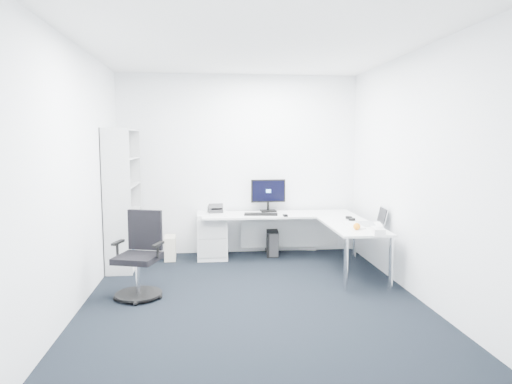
{
  "coord_description": "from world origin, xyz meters",
  "views": [
    {
      "loc": [
        -0.47,
        -4.82,
        1.72
      ],
      "look_at": [
        0.15,
        1.05,
        1.05
      ],
      "focal_mm": 32.0,
      "sensor_mm": 36.0,
      "label": 1
    }
  ],
  "objects": [
    {
      "name": "white_keyboard",
      "position": [
        1.35,
        0.68,
        0.66
      ],
      "size": [
        0.18,
        0.48,
        0.02
      ],
      "primitive_type": "cube",
      "rotation": [
        0.0,
        0.0,
        0.1
      ],
      "color": "white",
      "rests_on": "l_desk"
    },
    {
      "name": "black_keyboard",
      "position": [
        0.28,
        1.62,
        0.66
      ],
      "size": [
        0.5,
        0.23,
        0.02
      ],
      "primitive_type": "cube",
      "rotation": [
        0.0,
        0.0,
        -0.14
      ],
      "color": "black",
      "rests_on": "l_desk"
    },
    {
      "name": "l_desk",
      "position": [
        0.55,
        1.4,
        0.32
      ],
      "size": [
        2.22,
        1.25,
        0.65
      ],
      "primitive_type": null,
      "color": "silver",
      "rests_on": "ground"
    },
    {
      "name": "headphones",
      "position": [
        1.45,
        1.12,
        0.68
      ],
      "size": [
        0.14,
        0.21,
        0.06
      ],
      "primitive_type": null,
      "rotation": [
        0.0,
        0.0,
        -0.0
      ],
      "color": "black",
      "rests_on": "l_desk"
    },
    {
      "name": "beige_pc_tower",
      "position": [
        -1.03,
        1.76,
        0.17
      ],
      "size": [
        0.17,
        0.36,
        0.34
      ],
      "primitive_type": "cube",
      "rotation": [
        0.0,
        0.0,
        0.04
      ],
      "color": "beige",
      "rests_on": "ground"
    },
    {
      "name": "power_strip",
      "position": [
        1.03,
        2.11,
        0.02
      ],
      "size": [
        0.37,
        0.14,
        0.04
      ],
      "primitive_type": "cube",
      "rotation": [
        0.0,
        0.0,
        -0.23
      ],
      "color": "white",
      "rests_on": "ground"
    },
    {
      "name": "desk_phone",
      "position": [
        -0.37,
        1.86,
        0.72
      ],
      "size": [
        0.23,
        0.23,
        0.14
      ],
      "primitive_type": null,
      "rotation": [
        0.0,
        0.0,
        0.15
      ],
      "color": "#2B2B2D",
      "rests_on": "l_desk"
    },
    {
      "name": "monitor",
      "position": [
        0.43,
        1.93,
        0.9
      ],
      "size": [
        0.53,
        0.2,
        0.5
      ],
      "primitive_type": null,
      "rotation": [
        0.0,
        0.0,
        0.06
      ],
      "color": "black",
      "rests_on": "l_desk"
    },
    {
      "name": "laptop",
      "position": [
        1.54,
        0.74,
        0.77
      ],
      "size": [
        0.35,
        0.34,
        0.23
      ],
      "primitive_type": null,
      "rotation": [
        0.0,
        0.0,
        -0.08
      ],
      "color": "silver",
      "rests_on": "l_desk"
    },
    {
      "name": "orange_fruit",
      "position": [
        1.3,
        0.41,
        0.69
      ],
      "size": [
        0.09,
        0.09,
        0.09
      ],
      "primitive_type": "sphere",
      "color": "orange",
      "rests_on": "l_desk"
    },
    {
      "name": "wall_back",
      "position": [
        0.0,
        2.1,
        1.35
      ],
      "size": [
        3.6,
        0.02,
        2.7
      ],
      "primitive_type": "cube",
      "color": "white",
      "rests_on": "ground"
    },
    {
      "name": "black_pc_tower",
      "position": [
        0.48,
        1.84,
        0.19
      ],
      "size": [
        0.2,
        0.4,
        0.38
      ],
      "primitive_type": "cube",
      "rotation": [
        0.0,
        0.0,
        -0.09
      ],
      "color": "black",
      "rests_on": "ground"
    },
    {
      "name": "tissue_box",
      "position": [
        1.45,
        0.11,
        0.69
      ],
      "size": [
        0.15,
        0.25,
        0.08
      ],
      "primitive_type": "cube",
      "rotation": [
        0.0,
        0.0,
        -0.14
      ],
      "color": "white",
      "rests_on": "l_desk"
    },
    {
      "name": "bookshelf",
      "position": [
        -1.62,
        1.45,
        0.94
      ],
      "size": [
        0.37,
        0.94,
        1.88
      ],
      "primitive_type": null,
      "color": "#B6B8B8",
      "rests_on": "ground"
    },
    {
      "name": "task_chair",
      "position": [
        -1.24,
        0.13,
        0.47
      ],
      "size": [
        0.66,
        0.66,
        0.94
      ],
      "primitive_type": null,
      "rotation": [
        0.0,
        0.0,
        -0.3
      ],
      "color": "black",
      "rests_on": "ground"
    },
    {
      "name": "drawer_pedestal",
      "position": [
        -0.42,
        1.79,
        0.33
      ],
      "size": [
        0.43,
        0.54,
        0.66
      ],
      "primitive_type": "cube",
      "color": "silver",
      "rests_on": "ground"
    },
    {
      "name": "ground",
      "position": [
        0.0,
        0.0,
        0.0
      ],
      "size": [
        4.2,
        4.2,
        0.0
      ],
      "primitive_type": "plane",
      "color": "black"
    },
    {
      "name": "wall_left",
      "position": [
        -1.8,
        0.0,
        1.35
      ],
      "size": [
        0.02,
        4.2,
        2.7
      ],
      "primitive_type": "cube",
      "color": "white",
      "rests_on": "ground"
    },
    {
      "name": "mouse",
      "position": [
        0.61,
        1.46,
        0.66
      ],
      "size": [
        0.06,
        0.09,
        0.03
      ],
      "primitive_type": "cube",
      "rotation": [
        0.0,
        0.0,
        0.06
      ],
      "color": "black",
      "rests_on": "l_desk"
    },
    {
      "name": "wall_front",
      "position": [
        0.0,
        -2.1,
        1.35
      ],
      "size": [
        3.6,
        0.02,
        2.7
      ],
      "primitive_type": "cube",
      "color": "white",
      "rests_on": "ground"
    },
    {
      "name": "wall_right",
      "position": [
        1.8,
        0.0,
        1.35
      ],
      "size": [
        0.02,
        4.2,
        2.7
      ],
      "primitive_type": "cube",
      "color": "white",
      "rests_on": "ground"
    },
    {
      "name": "ceiling",
      "position": [
        0.0,
        0.0,
        2.7
      ],
      "size": [
        4.2,
        4.2,
        0.0
      ],
      "primitive_type": "plane",
      "color": "white"
    }
  ]
}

